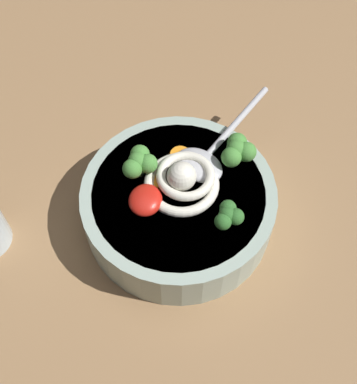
{
  "coord_description": "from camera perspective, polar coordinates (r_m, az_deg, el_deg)",
  "views": [
    {
      "loc": [
        -29.01,
        -7.9,
        58.04
      ],
      "look_at": [
        1.65,
        -2.8,
        9.11
      ],
      "focal_mm": 47.38,
      "sensor_mm": 36.0,
      "label": 1
    }
  ],
  "objects": [
    {
      "name": "carrot_slice_extra_a",
      "position": [
        0.61,
        0.2,
        4.15
      ],
      "size": [
        2.44,
        2.44,
        0.58
      ],
      "primitive_type": "cylinder",
      "color": "orange",
      "rests_on": "soup_bowl"
    },
    {
      "name": "broccoli_floret_near_spoon",
      "position": [
        0.55,
        5.64,
        -2.65
      ],
      "size": [
        3.65,
        3.14,
        2.88
      ],
      "color": "#7A9E60",
      "rests_on": "soup_bowl"
    },
    {
      "name": "soup_bowl",
      "position": [
        0.6,
        0.0,
        -1.5
      ],
      "size": [
        22.78,
        22.78,
        6.1
      ],
      "color": "#9EB2A3",
      "rests_on": "table_slab"
    },
    {
      "name": "noodle_pile",
      "position": [
        0.57,
        0.47,
        1.35
      ],
      "size": [
        9.56,
        9.37,
        3.84
      ],
      "color": "silver",
      "rests_on": "soup_bowl"
    },
    {
      "name": "soup_spoon",
      "position": [
        0.6,
        3.07,
        3.91
      ],
      "size": [
        16.87,
        10.85,
        1.6
      ],
      "rotation": [
        0.0,
        0.0,
        5.81
      ],
      "color": "#B7B7BC",
      "rests_on": "soup_bowl"
    },
    {
      "name": "broccoli_floret_far",
      "position": [
        0.59,
        6.68,
        4.66
      ],
      "size": [
        4.63,
        3.98,
        3.66
      ],
      "color": "#7A9E60",
      "rests_on": "soup_bowl"
    },
    {
      "name": "carrot_slice_rear",
      "position": [
        0.58,
        -2.15,
        1.19
      ],
      "size": [
        2.27,
        2.27,
        0.77
      ],
      "primitive_type": "cylinder",
      "color": "orange",
      "rests_on": "soup_bowl"
    },
    {
      "name": "table_slab",
      "position": [
        0.64,
        -2.73,
        -4.54
      ],
      "size": [
        116.56,
        116.56,
        3.0
      ],
      "primitive_type": "cube",
      "color": "#936D47",
      "rests_on": "ground"
    },
    {
      "name": "broccoli_floret_beside_chili",
      "position": [
        0.58,
        -4.42,
        3.35
      ],
      "size": [
        4.46,
        3.83,
        3.52
      ],
      "color": "#7A9E60",
      "rests_on": "soup_bowl"
    },
    {
      "name": "chili_sauce_dollop",
      "position": [
        0.56,
        -3.74,
        -0.91
      ],
      "size": [
        4.19,
        3.77,
        1.88
      ],
      "primitive_type": "ellipsoid",
      "color": "red",
      "rests_on": "soup_bowl"
    }
  ]
}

